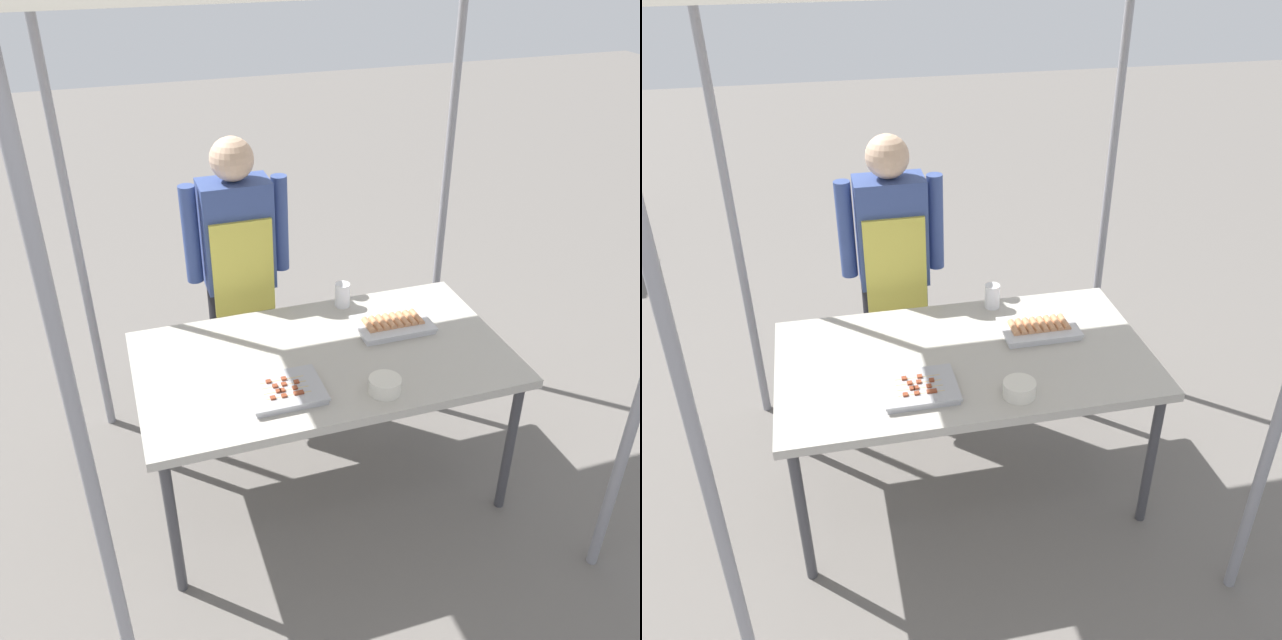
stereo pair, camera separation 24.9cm
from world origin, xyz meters
The scene contains 7 objects.
ground_plane centered at (0.00, 0.00, 0.00)m, with size 18.00×18.00×0.00m, color #66605B.
stall_table centered at (0.00, 0.00, 0.70)m, with size 1.60×0.90×0.75m.
tray_grilled_sausages centered at (0.37, 0.11, 0.77)m, with size 0.35×0.23×0.05m.
tray_meat_skewers centered at (-0.23, -0.21, 0.77)m, with size 0.30×0.25×0.04m.
condiment_bowl centered at (0.15, -0.32, 0.78)m, with size 0.13×0.13×0.06m, color silver.
drink_cup_near_edge centered at (0.22, 0.38, 0.81)m, with size 0.07×0.07×0.12m, color white.
vendor_woman centered at (-0.21, 0.72, 0.89)m, with size 0.52×0.22×1.52m.
Camera 1 is at (-0.78, -2.34, 2.43)m, focal length 38.82 mm.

